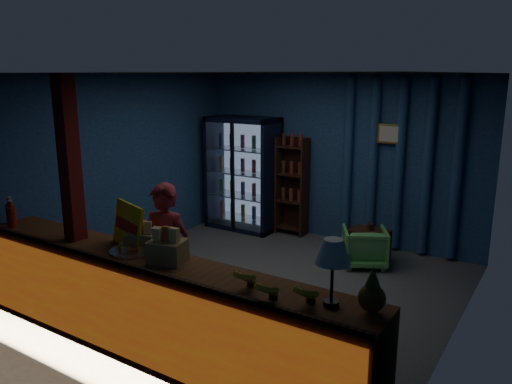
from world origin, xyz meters
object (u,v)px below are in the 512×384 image
pastry_tray (133,249)px  table_lamp (333,254)px  shopkeeper (166,256)px  green_chair (364,247)px

pastry_tray → table_lamp: bearing=-0.5°
table_lamp → pastry_tray: bearing=179.5°
shopkeeper → table_lamp: (2.05, -0.46, 0.58)m
shopkeeper → table_lamp: bearing=-23.3°
shopkeeper → pastry_tray: shopkeeper is taller
shopkeeper → green_chair: shopkeeper is taller
green_chair → table_lamp: 3.49m
green_chair → pastry_tray: pastry_tray is taller
green_chair → table_lamp: table_lamp is taller
green_chair → table_lamp: size_ratio=1.17×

